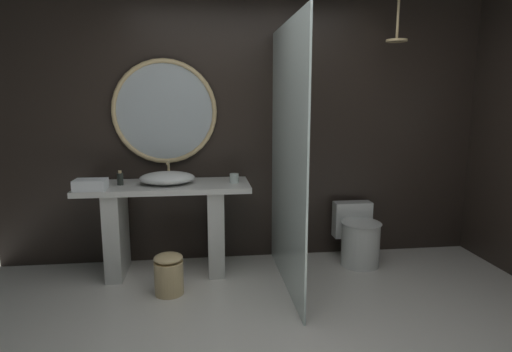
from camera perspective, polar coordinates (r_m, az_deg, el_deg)
The scene contains 11 objects.
back_wall_panel at distance 4.24m, azimuth -0.89°, elevation 6.42°, with size 4.80×0.10×2.60m, color black.
vanity_counter at distance 4.01m, azimuth -11.81°, elevation -5.56°, with size 1.51×0.58×0.83m.
vessel_sink at distance 3.92m, azimuth -11.67°, elevation -0.24°, with size 0.49×0.40×0.18m.
tumbler_cup at distance 3.90m, azimuth -2.91°, elevation -0.29°, with size 0.08×0.08×0.08m, color silver.
soap_dispenser at distance 3.98m, azimuth -17.56°, elevation -0.33°, with size 0.05×0.05×0.13m.
round_wall_mirror at distance 4.14m, azimuth -12.00°, elevation 8.33°, with size 0.97×0.04×0.97m.
shower_glass_panel at distance 3.55m, azimuth 4.14°, elevation 2.27°, with size 0.02×1.42×2.18m, color silver.
rain_shower_head at distance 4.24m, azimuth 18.17°, elevation 17.35°, with size 0.19×0.19×0.42m.
toilet at distance 4.33m, azimuth 13.39°, elevation -7.85°, with size 0.38×0.53×0.56m.
waste_bin at distance 3.67m, azimuth -11.48°, elevation -12.55°, with size 0.24×0.24×0.34m.
folded_hand_towel at distance 3.85m, azimuth -21.08°, elevation -1.08°, with size 0.26×0.18×0.09m, color white.
Camera 1 is at (-0.46, -2.31, 1.58)m, focal length 30.20 mm.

